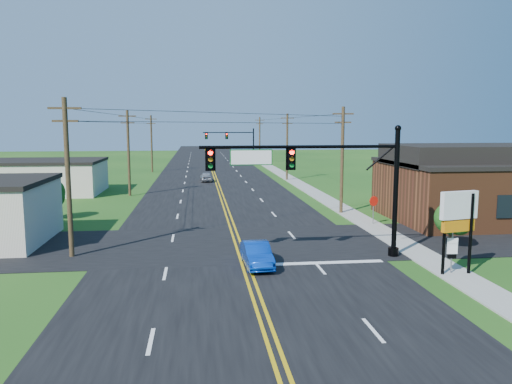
{
  "coord_description": "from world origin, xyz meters",
  "views": [
    {
      "loc": [
        -2.28,
        -18.76,
        7.49
      ],
      "look_at": [
        1.09,
        10.0,
        3.58
      ],
      "focal_mm": 35.0,
      "sensor_mm": 36.0,
      "label": 1
    }
  ],
  "objects": [
    {
      "name": "utility_pole_right_b",
      "position": [
        9.8,
        48.0,
        4.72
      ],
      "size": [
        1.8,
        0.28,
        9.0
      ],
      "color": "#352818",
      "rests_on": "ground"
    },
    {
      "name": "shrub_corner",
      "position": [
        13.0,
        9.5,
        1.85
      ],
      "size": [
        2.0,
        2.0,
        2.86
      ],
      "color": "#352818",
      "rests_on": "ground"
    },
    {
      "name": "road_cross",
      "position": [
        0.0,
        12.0,
        0.02
      ],
      "size": [
        70.0,
        10.0,
        0.04
      ],
      "primitive_type": "cube",
      "color": "black",
      "rests_on": "ground"
    },
    {
      "name": "brick_building",
      "position": [
        20.0,
        18.0,
        2.35
      ],
      "size": [
        14.2,
        11.2,
        4.7
      ],
      "color": "brown",
      "rests_on": "ground"
    },
    {
      "name": "utility_pole_left_c",
      "position": [
        -9.5,
        62.0,
        4.72
      ],
      "size": [
        1.8,
        0.28,
        9.0
      ],
      "color": "#352818",
      "rests_on": "ground"
    },
    {
      "name": "blue_car",
      "position": [
        0.76,
        6.84,
        0.63
      ],
      "size": [
        1.51,
        3.88,
        1.26
      ],
      "primitive_type": "imported",
      "rotation": [
        0.0,
        0.0,
        0.05
      ],
      "color": "#0734A9",
      "rests_on": "ground"
    },
    {
      "name": "tree_right_back",
      "position": [
        16.0,
        26.0,
        2.6
      ],
      "size": [
        3.0,
        3.0,
        4.1
      ],
      "color": "#352818",
      "rests_on": "ground"
    },
    {
      "name": "distant_car",
      "position": [
        -1.2,
        47.35,
        0.63
      ],
      "size": [
        1.65,
        3.78,
        1.27
      ],
      "primitive_type": "imported",
      "rotation": [
        0.0,
        0.0,
        3.18
      ],
      "color": "#9F9EA3",
      "rests_on": "ground"
    },
    {
      "name": "cream_bldg_far",
      "position": [
        -19.0,
        38.0,
        1.86
      ],
      "size": [
        12.2,
        9.2,
        3.7
      ],
      "color": "beige",
      "rests_on": "ground"
    },
    {
      "name": "utility_pole_left_a",
      "position": [
        -9.5,
        10.0,
        4.72
      ],
      "size": [
        1.8,
        0.28,
        9.0
      ],
      "color": "#352818",
      "rests_on": "ground"
    },
    {
      "name": "route_sign",
      "position": [
        10.33,
        4.3,
        1.27
      ],
      "size": [
        0.55,
        0.11,
        2.18
      ],
      "rotation": [
        0.0,
        0.0,
        -0.1
      ],
      "color": "slate",
      "rests_on": "ground"
    },
    {
      "name": "utility_pole_right_a",
      "position": [
        9.8,
        22.0,
        4.72
      ],
      "size": [
        1.8,
        0.28,
        9.0
      ],
      "color": "#352818",
      "rests_on": "ground"
    },
    {
      "name": "sidewalk",
      "position": [
        10.5,
        40.0,
        0.04
      ],
      "size": [
        2.0,
        160.0,
        0.08
      ],
      "primitive_type": "cube",
      "color": "gray",
      "rests_on": "ground"
    },
    {
      "name": "utility_pole_left_b",
      "position": [
        -9.5,
        35.0,
        4.72
      ],
      "size": [
        1.8,
        0.28,
        9.0
      ],
      "color": "#352818",
      "rests_on": "ground"
    },
    {
      "name": "signal_mast_main",
      "position": [
        4.34,
        8.0,
        4.75
      ],
      "size": [
        11.3,
        0.6,
        7.48
      ],
      "color": "black",
      "rests_on": "ground"
    },
    {
      "name": "stop_sign",
      "position": [
        10.83,
        16.98,
        1.58
      ],
      "size": [
        0.76,
        0.25,
        2.2
      ],
      "rotation": [
        0.0,
        0.0,
        0.28
      ],
      "color": "slate",
      "rests_on": "ground"
    },
    {
      "name": "signal_mast_far",
      "position": [
        4.44,
        80.0,
        4.55
      ],
      "size": [
        10.98,
        0.6,
        7.48
      ],
      "color": "black",
      "rests_on": "ground"
    },
    {
      "name": "road_main",
      "position": [
        0.0,
        50.0,
        0.02
      ],
      "size": [
        16.0,
        220.0,
        0.04
      ],
      "primitive_type": "cube",
      "color": "black",
      "rests_on": "ground"
    },
    {
      "name": "utility_pole_right_c",
      "position": [
        9.8,
        78.0,
        4.72
      ],
      "size": [
        1.8,
        0.28,
        9.0
      ],
      "color": "#352818",
      "rests_on": "ground"
    },
    {
      "name": "tree_left",
      "position": [
        -14.0,
        22.0,
        2.16
      ],
      "size": [
        2.4,
        2.4,
        3.37
      ],
      "color": "#352818",
      "rests_on": "ground"
    },
    {
      "name": "ground",
      "position": [
        0.0,
        0.0,
        0.0
      ],
      "size": [
        260.0,
        260.0,
        0.0
      ],
      "primitive_type": "plane",
      "color": "#174213",
      "rests_on": "ground"
    },
    {
      "name": "pylon_sign",
      "position": [
        10.5,
        4.16,
        3.11
      ],
      "size": [
        2.08,
        0.74,
        4.25
      ],
      "rotation": [
        0.0,
        0.0,
        0.23
      ],
      "color": "black",
      "rests_on": "ground"
    }
  ]
}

